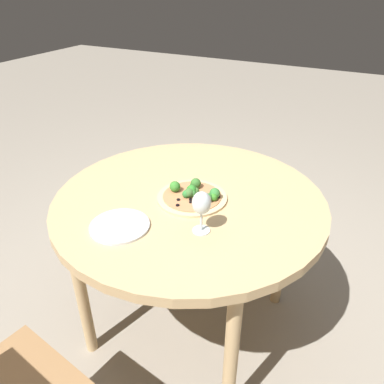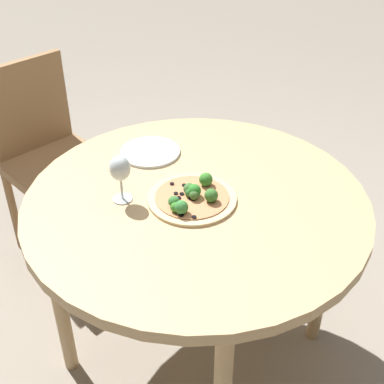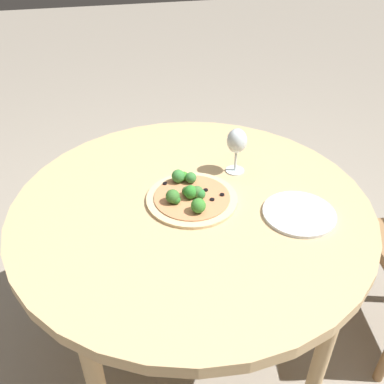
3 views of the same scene
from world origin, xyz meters
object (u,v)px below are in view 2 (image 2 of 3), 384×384
at_px(pizza, 193,197).
at_px(wine_glass, 120,170).
at_px(chair, 49,153).
at_px(plate_near, 150,152).

distance_m(pizza, wine_glass, 0.24).
bearing_deg(pizza, wine_glass, -55.48).
bearing_deg(chair, pizza, -91.06).
bearing_deg(plate_near, wine_glass, 22.70).
distance_m(pizza, plate_near, 0.32).
height_order(chair, wine_glass, wine_glass).
bearing_deg(plate_near, pizza, 64.02).
distance_m(wine_glass, plate_near, 0.30).
distance_m(chair, plate_near, 0.67).
bearing_deg(chair, plate_near, -83.15).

